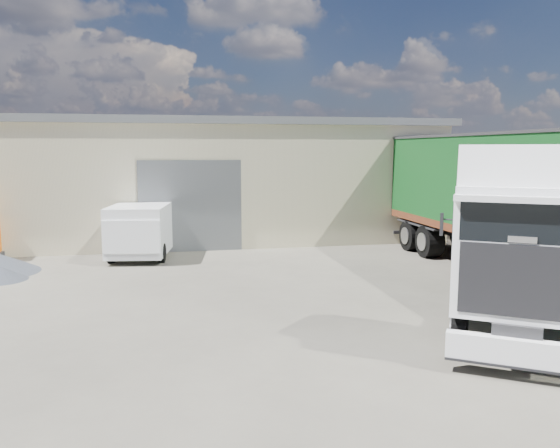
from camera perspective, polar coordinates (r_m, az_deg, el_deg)
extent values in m
plane|color=#2A2822|center=(12.56, 1.67, -10.81)|extent=(120.00, 120.00, 0.00)
cube|color=beige|center=(27.86, -18.02, 4.30)|extent=(30.00, 12.00, 5.00)
cube|color=#515456|center=(27.84, -18.25, 9.75)|extent=(30.60, 12.60, 0.30)
cube|color=#515456|center=(21.71, -9.32, 1.85)|extent=(4.00, 0.08, 3.60)
cube|color=#515456|center=(27.85, -18.27, 10.16)|extent=(30.60, 0.40, 0.15)
cylinder|color=black|center=(11.38, 23.32, -10.87)|extent=(2.42, 2.05, 0.97)
cylinder|color=black|center=(14.47, 23.10, -6.93)|extent=(2.46, 2.07, 0.97)
cylinder|color=black|center=(15.72, 23.04, -5.78)|extent=(2.46, 2.07, 0.97)
cube|color=#2D2D30|center=(13.41, 23.24, -6.57)|extent=(4.01, 5.52, 0.28)
cube|color=white|center=(10.55, 23.41, -12.25)|extent=(2.08, 1.47, 0.50)
cube|color=white|center=(11.31, 23.73, -2.64)|extent=(3.07, 3.02, 2.25)
cube|color=black|center=(10.34, 23.77, -5.52)|extent=(1.72, 1.15, 1.28)
cube|color=black|center=(10.19, 24.07, 0.05)|extent=(1.75, 1.17, 0.69)
cube|color=white|center=(11.34, 24.11, 4.72)|extent=(2.88, 2.73, 1.13)
cube|color=#0D5F37|center=(11.74, 17.99, -3.25)|extent=(0.39, 0.58, 1.01)
cylinder|color=#2D2D30|center=(14.53, 23.21, -4.72)|extent=(1.40, 1.40, 0.11)
cylinder|color=black|center=(22.30, 17.11, -1.35)|extent=(2.89, 1.24, 1.20)
cube|color=#2D2D30|center=(18.43, 24.03, -2.23)|extent=(1.10, 13.55, 0.39)
cube|color=#5D2D15|center=(18.37, 24.10, -1.09)|extent=(3.02, 13.58, 0.27)
cube|color=black|center=(18.22, 24.38, 3.90)|extent=(3.02, 13.58, 2.93)
cube|color=#2D2D30|center=(18.19, 24.64, 8.58)|extent=(3.08, 13.65, 0.09)
cylinder|color=black|center=(20.13, -14.77, -2.95)|extent=(2.09, 0.97, 0.69)
cylinder|color=black|center=(23.36, -13.09, -1.43)|extent=(2.09, 0.97, 0.69)
cube|color=white|center=(21.63, -13.93, -0.17)|extent=(2.66, 5.04, 1.78)
cube|color=white|center=(19.71, -15.03, -1.12)|extent=(2.05, 1.21, 1.15)
cube|color=black|center=(19.84, -14.96, 0.61)|extent=(1.82, 0.35, 0.63)
cone|color=#21242C|center=(18.95, -27.11, -4.62)|extent=(2.01, 2.01, 0.43)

